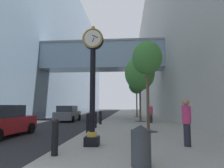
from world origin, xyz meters
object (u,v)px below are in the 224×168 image
at_px(car_red_near, 1,122).
at_px(street_tree_mid_far, 137,85).
at_px(street_tree_mid_near, 140,73).
at_px(street_tree_near, 147,59).
at_px(bollard_fifth, 100,117).
at_px(car_grey_mid, 68,114).
at_px(bollard_third, 88,122).
at_px(trash_bin, 141,145).
at_px(street_clock, 93,78).
at_px(bollard_nearest, 55,136).
at_px(pedestrian_by_clock, 187,121).
at_px(bollard_fourth, 95,119).
at_px(pedestrian_walking, 151,113).

bearing_deg(car_red_near, street_tree_mid_far, 64.44).
bearing_deg(street_tree_mid_near, street_tree_near, -90.00).
distance_m(bollard_fifth, car_grey_mid, 6.18).
distance_m(bollard_third, trash_bin, 6.43).
relative_size(street_clock, bollard_nearest, 4.26).
xyz_separation_m(trash_bin, car_grey_mid, (-6.84, 15.38, 0.13)).
distance_m(street_tree_mid_near, pedestrian_by_clock, 12.17).
bearing_deg(street_tree_mid_far, pedestrian_by_clock, -86.82).
xyz_separation_m(street_tree_mid_far, car_grey_mid, (-7.72, -6.17, -3.71)).
height_order(street_tree_mid_far, trash_bin, street_tree_mid_far).
relative_size(street_tree_mid_near, street_tree_mid_far, 1.15).
xyz_separation_m(bollard_fifth, street_tree_mid_near, (3.50, 3.23, 4.17)).
height_order(pedestrian_by_clock, car_grey_mid, pedestrian_by_clock).
distance_m(street_clock, street_tree_mid_far, 19.39).
height_order(bollard_third, pedestrian_by_clock, pedestrian_by_clock).
bearing_deg(bollard_fifth, car_grey_mid, 133.10).
xyz_separation_m(bollard_third, trash_bin, (2.62, -5.87, -0.05)).
xyz_separation_m(bollard_nearest, trash_bin, (2.62, -0.87, -0.05)).
bearing_deg(bollard_third, trash_bin, -65.91).
relative_size(street_tree_mid_near, car_grey_mid, 1.49).
relative_size(bollard_nearest, bollard_fourth, 1.00).
relative_size(street_tree_mid_near, pedestrian_by_clock, 3.59).
bearing_deg(bollard_nearest, street_tree_mid_far, 80.40).
height_order(street_clock, car_grey_mid, street_clock).
bearing_deg(street_tree_mid_near, bollard_fourth, -121.40).
distance_m(street_clock, pedestrian_walking, 10.99).
height_order(trash_bin, car_grey_mid, car_grey_mid).
bearing_deg(car_grey_mid, pedestrian_by_clock, -55.56).
height_order(street_tree_mid_far, pedestrian_walking, street_tree_mid_far).
xyz_separation_m(street_clock, street_tree_near, (2.61, 4.24, 1.78)).
distance_m(bollard_third, car_grey_mid, 10.41).
bearing_deg(street_clock, car_grey_mid, 111.50).
height_order(bollard_fifth, trash_bin, bollard_fifth).
distance_m(bollard_fourth, pedestrian_walking, 6.15).
height_order(bollard_third, street_tree_near, street_tree_near).
bearing_deg(bollard_nearest, street_clock, 60.12).
xyz_separation_m(pedestrian_walking, car_grey_mid, (-8.58, 2.69, -0.22)).
relative_size(bollard_nearest, street_tree_mid_near, 0.17).
bearing_deg(bollard_third, bollard_fifth, 90.00).
bearing_deg(street_tree_near, street_tree_mid_far, 90.00).
bearing_deg(car_grey_mid, bollard_fourth, -58.96).
xyz_separation_m(bollard_third, bollard_fourth, (0.00, 2.50, 0.00)).
distance_m(trash_bin, car_grey_mid, 16.84).
bearing_deg(street_clock, car_red_near, 156.05).
relative_size(bollard_fifth, pedestrian_by_clock, 0.63).
height_order(bollard_nearest, trash_bin, bollard_nearest).
relative_size(bollard_fourth, trash_bin, 1.08).
relative_size(trash_bin, car_grey_mid, 0.24).
distance_m(street_tree_near, trash_bin, 7.76).
distance_m(bollard_third, street_tree_mid_near, 9.87).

